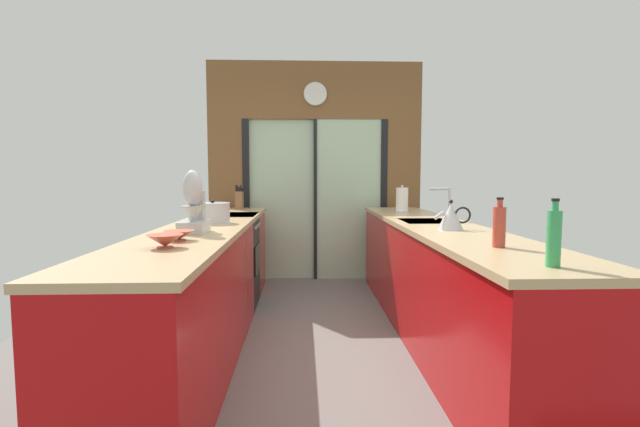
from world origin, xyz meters
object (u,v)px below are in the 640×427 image
stock_pot (213,213)px  oven_range (228,261)px  mixing_bowl_far (179,235)px  knife_block (239,200)px  mixing_bowl_near (165,241)px  stand_mixer (194,209)px  soap_bottle_near (554,237)px  kettle (451,216)px  soap_bottle_far (499,226)px  paper_towel_roll (402,200)px

stock_pot → oven_range: bearing=91.3°
mixing_bowl_far → knife_block: (-0.00, 2.54, 0.07)m
oven_range → mixing_bowl_near: (0.02, -2.07, 0.50)m
oven_range → stand_mixer: size_ratio=2.19×
stock_pot → soap_bottle_near: bearing=-45.7°
stock_pot → kettle: kettle is taller
stock_pot → kettle: (1.78, -0.53, 0.01)m
oven_range → stand_mixer: 1.57m
stock_pot → soap_bottle_far: soap_bottle_far is taller
mixing_bowl_far → stock_pot: (-0.00, 1.00, 0.05)m
mixing_bowl_near → paper_towel_roll: size_ratio=0.66×
mixing_bowl_near → knife_block: size_ratio=0.68×
soap_bottle_far → kettle: bearing=89.8°
oven_range → knife_block: (0.02, 0.74, 0.57)m
mixing_bowl_near → paper_towel_roll: paper_towel_roll is taller
oven_range → mixing_bowl_near: size_ratio=4.82×
mixing_bowl_near → stand_mixer: 0.65m
knife_block → paper_towel_roll: size_ratio=0.97×
stock_pot → soap_bottle_far: (1.78, -1.31, 0.03)m
stock_pot → soap_bottle_far: 2.21m
soap_bottle_near → soap_bottle_far: bearing=90.0°
soap_bottle_near → mixing_bowl_far: bearing=155.0°
kettle → mixing_bowl_near: bearing=-157.5°
stock_pot → soap_bottle_far: bearing=-36.3°
stock_pot → soap_bottle_near: soap_bottle_near is taller
oven_range → kettle: kettle is taller
mixing_bowl_near → paper_towel_roll: 2.90m
soap_bottle_far → stock_pot: bearing=143.7°
oven_range → kettle: (1.80, -1.33, 0.56)m
stand_mixer → soap_bottle_far: (1.78, -0.68, -0.05)m
oven_range → soap_bottle_near: bearing=-55.7°
kettle → soap_bottle_far: 0.78m
oven_range → mixing_bowl_near: bearing=-89.5°
mixing_bowl_near → stand_mixer: bearing=90.0°
paper_towel_roll → stock_pot: bearing=-150.0°
stand_mixer → kettle: (1.78, 0.10, -0.07)m
mixing_bowl_near → knife_block: bearing=90.0°
oven_range → soap_bottle_far: soap_bottle_far is taller
soap_bottle_near → kettle: bearing=89.9°
soap_bottle_far → paper_towel_roll: 2.33m
soap_bottle_far → stand_mixer: bearing=159.1°
kettle → paper_towel_roll: size_ratio=0.93×
mixing_bowl_far → soap_bottle_far: soap_bottle_far is taller
paper_towel_roll → stand_mixer: bearing=-137.1°
stock_pot → kettle: size_ratio=1.04×
mixing_bowl_far → soap_bottle_near: 1.97m
mixing_bowl_far → stand_mixer: bearing=90.0°
mixing_bowl_near → stand_mixer: (0.00, 0.64, 0.12)m
mixing_bowl_near → soap_bottle_far: (1.78, -0.04, 0.08)m
oven_range → soap_bottle_far: (1.80, -2.12, 0.58)m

